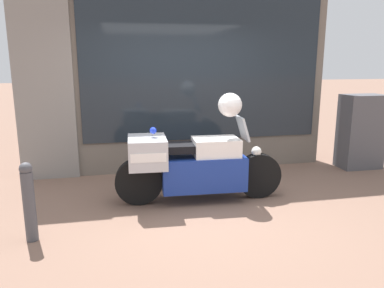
% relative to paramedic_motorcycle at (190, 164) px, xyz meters
% --- Properties ---
extents(ground_plane, '(60.00, 60.00, 0.00)m').
position_rel_paramedic_motorcycle_xyz_m(ground_plane, '(0.13, -0.33, -0.52)').
color(ground_plane, '#7A5B4C').
extents(shop_building, '(5.20, 0.55, 3.58)m').
position_rel_paramedic_motorcycle_xyz_m(shop_building, '(-0.26, 1.67, 1.28)').
color(shop_building, '#6B6056').
rests_on(shop_building, ground).
extents(window_display, '(3.86, 0.30, 2.13)m').
position_rel_paramedic_motorcycle_xyz_m(window_display, '(0.50, 1.70, -0.02)').
color(window_display, slate).
rests_on(window_display, ground).
extents(paramedic_motorcycle, '(2.28, 0.68, 1.15)m').
position_rel_paramedic_motorcycle_xyz_m(paramedic_motorcycle, '(0.00, 0.00, 0.00)').
color(paramedic_motorcycle, black).
rests_on(paramedic_motorcycle, ground).
extents(utility_cabinet, '(0.72, 0.45, 1.30)m').
position_rel_paramedic_motorcycle_xyz_m(utility_cabinet, '(3.29, 1.01, 0.13)').
color(utility_cabinet, '#4C4C51').
rests_on(utility_cabinet, ground).
extents(white_helmet, '(0.32, 0.32, 0.32)m').
position_rel_paramedic_motorcycle_xyz_m(white_helmet, '(0.53, -0.02, 0.79)').
color(white_helmet, white).
rests_on(white_helmet, paramedic_motorcycle).
extents(street_bollard, '(0.13, 0.13, 0.86)m').
position_rel_paramedic_motorcycle_xyz_m(street_bollard, '(-1.89, -0.78, -0.07)').
color(street_bollard, '#47474C').
rests_on(street_bollard, ground).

